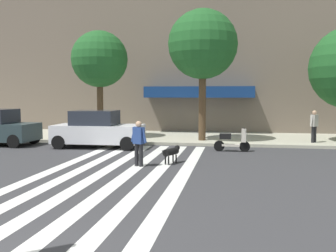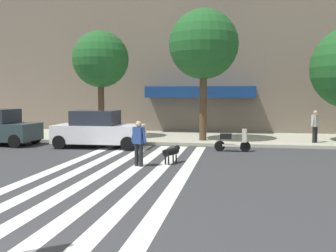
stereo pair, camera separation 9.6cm
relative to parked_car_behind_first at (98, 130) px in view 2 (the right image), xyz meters
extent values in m
plane|color=#353538|center=(2.50, -5.89, -0.86)|extent=(160.00, 160.00, 0.00)
cube|color=#B3B098|center=(2.50, 4.28, -0.79)|extent=(80.00, 6.00, 0.15)
cube|color=silver|center=(0.47, -5.89, -0.86)|extent=(0.45, 13.73, 0.01)
cube|color=silver|center=(1.37, -5.89, -0.86)|extent=(0.45, 13.73, 0.01)
cube|color=silver|center=(2.27, -5.89, -0.86)|extent=(0.45, 13.73, 0.01)
cube|color=silver|center=(3.17, -5.89, -0.86)|extent=(0.45, 13.73, 0.01)
cube|color=silver|center=(4.07, -5.89, -0.86)|extent=(0.45, 13.73, 0.01)
cube|color=silver|center=(4.97, -5.89, -0.86)|extent=(0.45, 13.73, 0.01)
cube|color=navy|center=(4.37, 6.68, 1.89)|extent=(6.91, 1.60, 0.70)
cylinder|color=black|center=(-3.85, 0.79, -0.53)|extent=(0.67, 0.25, 0.66)
cylinder|color=black|center=(-3.91, -0.93, -0.53)|extent=(0.67, 0.25, 0.66)
cube|color=silver|center=(0.04, 0.00, -0.18)|extent=(4.34, 2.05, 0.86)
cube|color=#232833|center=(-0.13, 0.00, 0.60)|extent=(2.13, 1.76, 0.70)
cylinder|color=black|center=(1.69, 0.93, -0.53)|extent=(0.66, 0.23, 0.66)
cylinder|color=black|center=(1.73, -0.86, -0.53)|extent=(0.66, 0.23, 0.66)
cylinder|color=black|center=(-1.65, 0.86, -0.53)|extent=(0.66, 0.23, 0.66)
cylinder|color=black|center=(-1.61, -0.93, -0.53)|extent=(0.66, 0.23, 0.66)
cylinder|color=black|center=(7.07, -0.28, -0.62)|extent=(0.48, 0.10, 0.48)
cylinder|color=black|center=(5.92, -0.28, -0.62)|extent=(0.48, 0.14, 0.48)
cube|color=beige|center=(6.45, -0.28, -0.57)|extent=(0.80, 0.32, 0.08)
cube|color=black|center=(6.20, -0.28, -0.17)|extent=(0.52, 0.30, 0.24)
cube|color=beige|center=(7.02, -0.28, -0.12)|extent=(0.20, 0.28, 0.60)
cylinder|color=black|center=(7.02, -0.28, 0.23)|extent=(0.04, 0.50, 0.04)
cylinder|color=#4C3823|center=(-0.90, 2.89, 1.06)|extent=(0.35, 0.35, 3.55)
sphere|color=#1E5623|center=(-0.90, 2.89, 3.71)|extent=(3.16, 3.16, 3.16)
cylinder|color=#4C3823|center=(4.91, 2.57, 1.32)|extent=(0.38, 0.38, 4.07)
sphere|color=#1E5623|center=(4.91, 2.57, 4.37)|extent=(3.66, 3.66, 3.66)
cylinder|color=black|center=(3.10, -4.45, -0.45)|extent=(0.20, 0.20, 0.82)
cylinder|color=black|center=(3.29, -4.54, -0.45)|extent=(0.20, 0.20, 0.82)
cube|color=navy|center=(3.20, -4.49, 0.26)|extent=(0.44, 0.37, 0.60)
cylinder|color=navy|center=(2.98, -4.40, 0.29)|extent=(0.24, 0.17, 0.57)
cylinder|color=navy|center=(3.41, -4.59, 0.29)|extent=(0.24, 0.17, 0.57)
sphere|color=tan|center=(3.20, -4.49, 0.67)|extent=(0.29, 0.29, 0.22)
cylinder|color=black|center=(4.25, -3.80, -0.41)|extent=(0.54, 0.78, 0.26)
sphere|color=black|center=(4.44, -3.39, -0.31)|extent=(0.26, 0.26, 0.20)
cylinder|color=black|center=(4.06, -4.23, -0.36)|extent=(0.13, 0.23, 0.16)
cylinder|color=black|center=(4.29, -3.53, -0.70)|extent=(0.07, 0.07, 0.32)
cylinder|color=black|center=(4.42, -3.59, -0.70)|extent=(0.07, 0.07, 0.32)
cylinder|color=black|center=(4.08, -4.01, -0.70)|extent=(0.07, 0.07, 0.32)
cylinder|color=black|center=(4.21, -4.06, -0.70)|extent=(0.07, 0.07, 0.32)
cylinder|color=black|center=(10.54, 2.45, -0.30)|extent=(0.21, 0.21, 0.82)
cylinder|color=black|center=(10.67, 2.60, -0.30)|extent=(0.21, 0.21, 0.82)
cube|color=#B2ADA3|center=(10.60, 2.53, 0.41)|extent=(0.43, 0.44, 0.60)
cylinder|color=#B2ADA3|center=(10.45, 2.35, 0.44)|extent=(0.21, 0.23, 0.57)
cylinder|color=#B2ADA3|center=(10.76, 2.71, 0.44)|extent=(0.21, 0.23, 0.57)
sphere|color=tan|center=(10.60, 2.53, 0.82)|extent=(0.31, 0.31, 0.22)
camera|label=1|loc=(6.52, -17.71, 1.72)|focal=40.70mm
camera|label=2|loc=(6.62, -17.69, 1.72)|focal=40.70mm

